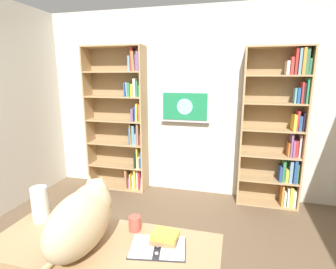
{
  "coord_description": "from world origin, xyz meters",
  "views": [
    {
      "loc": [
        -0.64,
        1.59,
        1.76
      ],
      "look_at": [
        0.06,
        -1.11,
        1.13
      ],
      "focal_mm": 28.02,
      "sensor_mm": 36.0,
      "label": 1
    }
  ],
  "objects_px": {
    "desk": "(102,265)",
    "open_binder": "(158,247)",
    "wall_mounted_tv": "(185,106)",
    "cat": "(83,217)",
    "coffee_mug": "(135,223)",
    "bookshelf_right": "(123,122)",
    "desk_book_stack": "(165,238)",
    "paper_towel_roll": "(40,204)",
    "bookshelf_left": "(280,130)"
  },
  "relations": [
    {
      "from": "paper_towel_roll",
      "to": "desk_book_stack",
      "type": "bearing_deg",
      "value": 177.52
    },
    {
      "from": "open_binder",
      "to": "paper_towel_roll",
      "type": "height_order",
      "value": "paper_towel_roll"
    },
    {
      "from": "bookshelf_right",
      "to": "open_binder",
      "type": "distance_m",
      "value": 2.67
    },
    {
      "from": "cat",
      "to": "wall_mounted_tv",
      "type": "bearing_deg",
      "value": -92.82
    },
    {
      "from": "coffee_mug",
      "to": "bookshelf_left",
      "type": "bearing_deg",
      "value": -118.33
    },
    {
      "from": "bookshelf_left",
      "to": "paper_towel_roll",
      "type": "distance_m",
      "value": 2.93
    },
    {
      "from": "cat",
      "to": "bookshelf_right",
      "type": "bearing_deg",
      "value": -71.37
    },
    {
      "from": "bookshelf_right",
      "to": "cat",
      "type": "xyz_separation_m",
      "value": [
        -0.82,
        2.43,
        -0.11
      ]
    },
    {
      "from": "cat",
      "to": "paper_towel_roll",
      "type": "height_order",
      "value": "cat"
    },
    {
      "from": "desk",
      "to": "desk_book_stack",
      "type": "relative_size",
      "value": 8.11
    },
    {
      "from": "wall_mounted_tv",
      "to": "desk_book_stack",
      "type": "relative_size",
      "value": 4.12
    },
    {
      "from": "paper_towel_roll",
      "to": "wall_mounted_tv",
      "type": "bearing_deg",
      "value": -103.93
    },
    {
      "from": "bookshelf_right",
      "to": "desk_book_stack",
      "type": "relative_size",
      "value": 12.57
    },
    {
      "from": "bookshelf_left",
      "to": "desk_book_stack",
      "type": "relative_size",
      "value": 12.21
    },
    {
      "from": "bookshelf_left",
      "to": "paper_towel_roll",
      "type": "relative_size",
      "value": 8.54
    },
    {
      "from": "bookshelf_right",
      "to": "open_binder",
      "type": "xyz_separation_m",
      "value": [
        -1.25,
        2.35,
        -0.29
      ]
    },
    {
      "from": "bookshelf_left",
      "to": "wall_mounted_tv",
      "type": "distance_m",
      "value": 1.32
    },
    {
      "from": "paper_towel_roll",
      "to": "coffee_mug",
      "type": "bearing_deg",
      "value": -175.66
    },
    {
      "from": "open_binder",
      "to": "bookshelf_right",
      "type": "bearing_deg",
      "value": -61.97
    },
    {
      "from": "paper_towel_roll",
      "to": "coffee_mug",
      "type": "distance_m",
      "value": 0.69
    },
    {
      "from": "open_binder",
      "to": "paper_towel_roll",
      "type": "distance_m",
      "value": 0.9
    },
    {
      "from": "wall_mounted_tv",
      "to": "desk_book_stack",
      "type": "height_order",
      "value": "wall_mounted_tv"
    },
    {
      "from": "desk",
      "to": "open_binder",
      "type": "height_order",
      "value": "open_binder"
    },
    {
      "from": "paper_towel_roll",
      "to": "desk_book_stack",
      "type": "relative_size",
      "value": 1.43
    },
    {
      "from": "desk",
      "to": "cat",
      "type": "xyz_separation_m",
      "value": [
        0.1,
        0.01,
        0.32
      ]
    },
    {
      "from": "wall_mounted_tv",
      "to": "paper_towel_roll",
      "type": "distance_m",
      "value": 2.44
    },
    {
      "from": "paper_towel_roll",
      "to": "cat",
      "type": "bearing_deg",
      "value": 159.06
    },
    {
      "from": "coffee_mug",
      "to": "desk_book_stack",
      "type": "height_order",
      "value": "coffee_mug"
    },
    {
      "from": "cat",
      "to": "open_binder",
      "type": "relative_size",
      "value": 1.97
    },
    {
      "from": "desk",
      "to": "paper_towel_roll",
      "type": "xyz_separation_m",
      "value": [
        0.55,
        -0.16,
        0.25
      ]
    },
    {
      "from": "desk",
      "to": "coffee_mug",
      "type": "distance_m",
      "value": 0.31
    },
    {
      "from": "cat",
      "to": "open_binder",
      "type": "xyz_separation_m",
      "value": [
        -0.43,
        -0.08,
        -0.18
      ]
    },
    {
      "from": "wall_mounted_tv",
      "to": "bookshelf_left",
      "type": "bearing_deg",
      "value": 176.27
    },
    {
      "from": "paper_towel_roll",
      "to": "coffee_mug",
      "type": "relative_size",
      "value": 2.59
    },
    {
      "from": "bookshelf_right",
      "to": "desk",
      "type": "xyz_separation_m",
      "value": [
        -0.91,
        2.41,
        -0.43
      ]
    },
    {
      "from": "bookshelf_left",
      "to": "desk_book_stack",
      "type": "bearing_deg",
      "value": 67.32
    },
    {
      "from": "cat",
      "to": "desk_book_stack",
      "type": "height_order",
      "value": "cat"
    },
    {
      "from": "cat",
      "to": "bookshelf_left",
      "type": "bearing_deg",
      "value": -120.26
    },
    {
      "from": "desk",
      "to": "cat",
      "type": "distance_m",
      "value": 0.33
    },
    {
      "from": "open_binder",
      "to": "desk_book_stack",
      "type": "distance_m",
      "value": 0.07
    },
    {
      "from": "bookshelf_left",
      "to": "desk",
      "type": "distance_m",
      "value": 2.78
    },
    {
      "from": "bookshelf_right",
      "to": "paper_towel_roll",
      "type": "height_order",
      "value": "bookshelf_right"
    },
    {
      "from": "paper_towel_roll",
      "to": "desk_book_stack",
      "type": "height_order",
      "value": "paper_towel_roll"
    },
    {
      "from": "bookshelf_left",
      "to": "paper_towel_roll",
      "type": "xyz_separation_m",
      "value": [
        1.87,
        2.25,
        -0.17
      ]
    },
    {
      "from": "desk",
      "to": "bookshelf_right",
      "type": "bearing_deg",
      "value": -69.25
    },
    {
      "from": "coffee_mug",
      "to": "desk",
      "type": "bearing_deg",
      "value": 58.1
    },
    {
      "from": "wall_mounted_tv",
      "to": "cat",
      "type": "bearing_deg",
      "value": 87.18
    },
    {
      "from": "desk",
      "to": "paper_towel_roll",
      "type": "height_order",
      "value": "paper_towel_roll"
    },
    {
      "from": "bookshelf_right",
      "to": "coffee_mug",
      "type": "height_order",
      "value": "bookshelf_right"
    },
    {
      "from": "desk",
      "to": "cat",
      "type": "bearing_deg",
      "value": 7.98
    }
  ]
}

